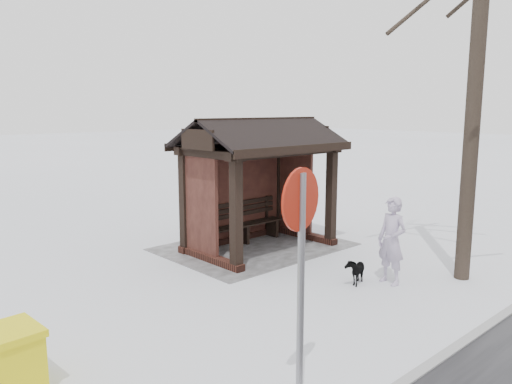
{
  "coord_description": "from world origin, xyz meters",
  "views": [
    {
      "loc": [
        7.82,
        8.39,
        3.29
      ],
      "look_at": [
        0.87,
        0.8,
        1.56
      ],
      "focal_mm": 35.0,
      "sensor_mm": 36.0,
      "label": 1
    }
  ],
  "objects_px": {
    "dog": "(355,270)",
    "pedestrian": "(392,241)",
    "bus_shelter": "(256,157)",
    "road_sign": "(300,240)"
  },
  "relations": [
    {
      "from": "bus_shelter",
      "to": "road_sign",
      "type": "distance_m",
      "value": 6.45
    },
    {
      "from": "bus_shelter",
      "to": "dog",
      "type": "height_order",
      "value": "bus_shelter"
    },
    {
      "from": "bus_shelter",
      "to": "dog",
      "type": "relative_size",
      "value": 5.89
    },
    {
      "from": "pedestrian",
      "to": "dog",
      "type": "xyz_separation_m",
      "value": [
        0.49,
        -0.45,
        -0.58
      ]
    },
    {
      "from": "dog",
      "to": "pedestrian",
      "type": "bearing_deg",
      "value": 25.26
    },
    {
      "from": "dog",
      "to": "road_sign",
      "type": "bearing_deg",
      "value": -84.48
    },
    {
      "from": "bus_shelter",
      "to": "pedestrian",
      "type": "relative_size",
      "value": 2.16
    },
    {
      "from": "pedestrian",
      "to": "road_sign",
      "type": "bearing_deg",
      "value": -62.8
    },
    {
      "from": "road_sign",
      "to": "dog",
      "type": "bearing_deg",
      "value": -162.12
    },
    {
      "from": "pedestrian",
      "to": "road_sign",
      "type": "xyz_separation_m",
      "value": [
        4.19,
        1.49,
        1.07
      ]
    }
  ]
}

